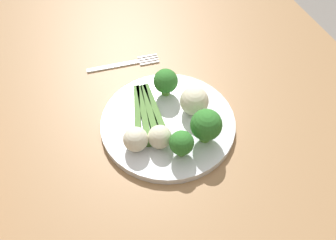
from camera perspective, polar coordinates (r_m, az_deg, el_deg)
The scene contains 10 objects.
dining_table at distance 0.93m, azimuth 3.21°, elevation -3.94°, with size 1.27×0.83×0.78m.
plate at distance 0.81m, azimuth -0.00°, elevation -0.55°, with size 0.27×0.27×0.01m, color white.
asparagus_bundle at distance 0.81m, azimuth -2.99°, elevation 0.91°, with size 0.16×0.08×0.01m.
broccoli_back_right at distance 0.83m, azimuth -0.33°, elevation 5.46°, with size 0.05×0.05×0.06m.
broccoli_front at distance 0.75m, azimuth 5.39°, elevation -0.73°, with size 0.06×0.06×0.07m.
broccoli_front_left at distance 0.73m, azimuth 1.92°, elevation -3.28°, with size 0.05×0.05×0.06m.
cauliflower_left at distance 0.75m, azimuth -1.16°, elevation -2.39°, with size 0.05×0.05×0.05m, color beige.
cauliflower_edge at distance 0.80m, azimuth 3.67°, elevation 2.75°, with size 0.06×0.06×0.06m, color beige.
cauliflower_right at distance 0.75m, azimuth -4.58°, elevation -2.71°, with size 0.05×0.05×0.05m, color silver.
fork at distance 0.94m, azimuth -6.17°, elevation 7.80°, with size 0.04×0.17×0.00m.
Camera 1 is at (0.47, -0.25, 1.42)m, focal length 43.38 mm.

